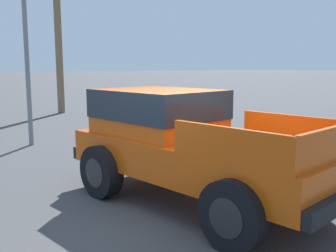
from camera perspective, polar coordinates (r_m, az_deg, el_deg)
name	(u,v)px	position (r m, az deg, el deg)	size (l,w,h in m)	color
ground_plane	(180,206)	(7.03, 1.68, -11.55)	(320.00, 320.00, 0.00)	#424244
orange_pickup_truck	(181,139)	(7.06, 1.93, -1.88)	(3.17, 5.41, 2.00)	#CC4C0C
red_convertible_car	(307,153)	(9.61, 19.50, -3.77)	(2.25, 4.45, 1.10)	red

